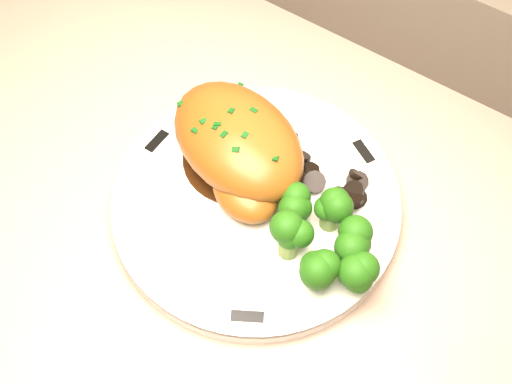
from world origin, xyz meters
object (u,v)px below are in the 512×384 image
Objects in this scene: counter at (95,293)px; broccoli_florets at (324,238)px; plate at (256,203)px; chicken_breast at (239,146)px.

counter is 0.64m from broccoli_florets.
plate is 2.65× the size of broccoli_florets.
chicken_breast is at bearing 147.56° from plate.
chicken_breast is at bearing 163.48° from broccoli_florets.
broccoli_florets is (0.08, -0.01, 0.03)m from plate.
counter is at bearing -168.02° from plate.
broccoli_florets is at bearing 7.71° from counter.
broccoli_florets reaches higher than plate.
plate is at bearing -14.23° from chicken_breast.
plate is at bearing 171.75° from broccoli_florets.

